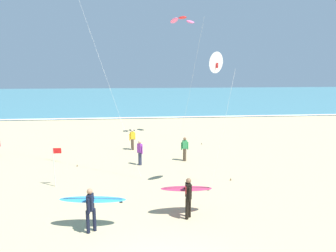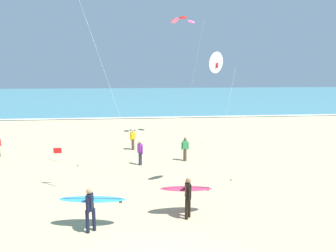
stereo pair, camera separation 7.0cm
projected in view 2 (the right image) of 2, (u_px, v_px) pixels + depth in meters
The scene contains 10 objects.
ocean_water at pixel (142, 96), 65.40m from camera, with size 160.00×60.00×0.08m, color teal.
shoreline_foam at pixel (144, 118), 36.35m from camera, with size 160.00×0.82×0.01m, color white.
surfer_lead at pixel (187, 192), 11.87m from camera, with size 2.19×0.97×1.71m.
surfer_trailing at pixel (91, 203), 10.89m from camera, with size 2.56×1.04×1.71m.
kite_delta_ivory_mid at pixel (215, 63), 13.67m from camera, with size 1.81×1.39×6.76m.
kite_arc_scarlet_far at pixel (183, 20), 24.73m from camera, with size 2.38×4.06×10.34m.
bystander_purple_top at pixel (140, 153), 18.37m from camera, with size 0.36×0.39×1.59m.
bystander_green_top at pixel (185, 149), 19.21m from camera, with size 0.50×0.22×1.59m.
bystander_yellow_top at pixel (133, 139), 21.87m from camera, with size 0.45×0.31×1.59m.
lifeguard_flag at pixel (55, 163), 14.92m from camera, with size 0.45×0.05×2.10m.
Camera 2 is at (-0.40, -6.86, 5.92)m, focal length 31.34 mm.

